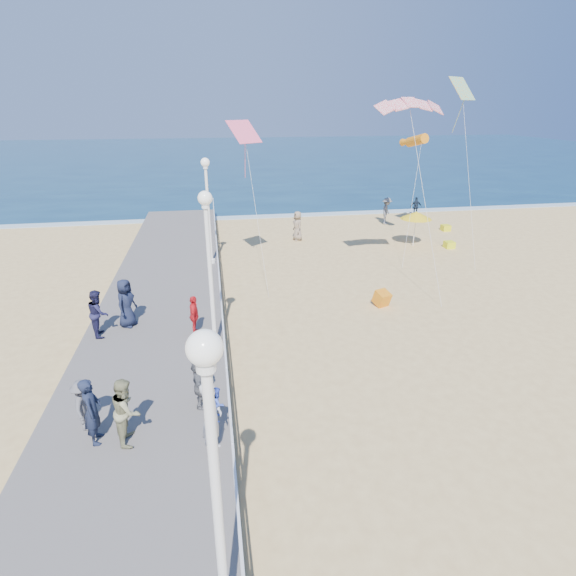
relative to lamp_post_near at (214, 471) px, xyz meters
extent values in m
plane|color=#DEBB74|center=(5.35, 9.00, -3.66)|extent=(160.00, 160.00, 0.00)
cube|color=#0C2C48|center=(5.35, 74.00, -3.65)|extent=(160.00, 90.00, 0.05)
cube|color=silver|center=(5.35, 29.50, -3.63)|extent=(160.00, 1.20, 0.04)
cube|color=slate|center=(-2.15, 9.00, -3.46)|extent=(5.00, 44.00, 0.40)
cube|color=white|center=(0.30, 9.00, -2.21)|extent=(0.05, 42.00, 0.06)
cube|color=white|center=(0.30, 9.00, -2.71)|extent=(0.05, 42.00, 0.04)
cylinder|color=white|center=(0.00, 0.00, -0.81)|extent=(0.14, 0.14, 4.70)
sphere|color=white|center=(0.00, 0.00, 1.84)|extent=(0.44, 0.44, 0.44)
cylinder|color=white|center=(0.00, 9.00, -3.16)|extent=(0.36, 0.36, 0.20)
cylinder|color=white|center=(0.00, 9.00, -0.81)|extent=(0.14, 0.14, 4.70)
sphere|color=white|center=(0.00, 9.00, 1.84)|extent=(0.44, 0.44, 0.44)
cylinder|color=white|center=(0.00, 18.00, -3.16)|extent=(0.36, 0.36, 0.20)
cylinder|color=white|center=(0.00, 18.00, -0.81)|extent=(0.14, 0.14, 4.70)
sphere|color=white|center=(0.00, 18.00, 1.84)|extent=(0.44, 0.44, 0.44)
imported|color=silver|center=(-0.13, 4.03, -2.29)|extent=(0.53, 0.75, 1.93)
imported|color=blue|center=(0.02, 4.18, -1.99)|extent=(0.36, 0.44, 0.84)
imported|color=#161D32|center=(-2.96, 4.90, -2.38)|extent=(0.47, 0.67, 1.76)
imported|color=gray|center=(-2.15, 4.81, -2.40)|extent=(0.68, 0.86, 1.73)
imported|color=#545459|center=(-3.29, 5.43, -2.56)|extent=(0.54, 0.92, 1.40)
imported|color=red|center=(-0.68, 10.12, -2.52)|extent=(0.37, 0.87, 1.48)
imported|color=#161C32|center=(-3.16, 11.25, -2.34)|extent=(0.91, 1.06, 1.84)
imported|color=#5D5E62|center=(-0.42, 5.92, -2.49)|extent=(0.49, 1.43, 1.53)
imported|color=#1C1B3D|center=(-4.01, 10.67, -2.40)|extent=(0.80, 0.94, 1.71)
imported|color=slate|center=(12.59, 25.80, -2.70)|extent=(1.27, 1.43, 1.92)
imported|color=#162132|center=(15.77, 27.76, -2.92)|extent=(0.92, 0.53, 1.48)
imported|color=gray|center=(5.48, 22.77, -2.73)|extent=(0.73, 0.99, 1.86)
cube|color=#D6470C|center=(7.14, 12.15, -3.36)|extent=(0.77, 0.86, 0.74)
cylinder|color=white|center=(12.26, 20.32, -2.76)|extent=(0.05, 0.05, 1.80)
cone|color=gold|center=(12.26, 20.32, -1.75)|extent=(1.90, 1.90, 0.45)
cube|color=yellow|center=(15.99, 23.32, -3.46)|extent=(0.55, 0.55, 0.40)
cube|color=yellow|center=(14.24, 19.54, -3.46)|extent=(0.55, 0.55, 0.40)
cylinder|color=orange|center=(11.98, 20.68, 2.51)|extent=(1.00, 2.62, 1.07)
cube|color=#FF5D84|center=(1.84, 16.92, 3.28)|extent=(1.67, 1.59, 0.97)
cube|color=#1AD6E3|center=(13.87, 19.83, 5.22)|extent=(1.76, 1.58, 1.18)
camera|label=1|loc=(0.19, -4.59, 4.43)|focal=28.00mm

